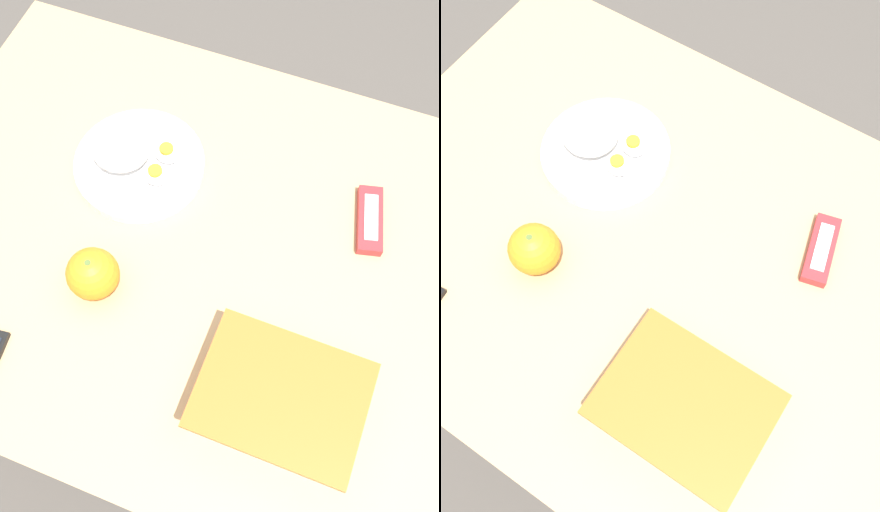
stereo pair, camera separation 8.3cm
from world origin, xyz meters
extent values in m
plane|color=#4C4742|center=(0.00, 0.00, 0.00)|extent=(10.00, 10.00, 0.00)
cube|color=tan|center=(0.00, 0.00, 0.74)|extent=(1.05, 0.78, 0.03)
cylinder|color=#A07D56|center=(0.46, -0.33, 0.36)|extent=(0.06, 0.06, 0.72)
cube|color=white|center=(-0.17, 0.19, 0.79)|extent=(0.20, 0.15, 0.07)
cube|color=beige|center=(-0.17, 0.19, 0.77)|extent=(0.19, 0.14, 0.04)
cube|color=orange|center=(-0.17, 0.19, 0.83)|extent=(0.22, 0.17, 0.01)
ellipsoid|color=gray|center=(-0.23, 0.18, 0.79)|extent=(0.06, 0.04, 0.02)
ellipsoid|color=gray|center=(-0.12, 0.20, 0.79)|extent=(0.06, 0.04, 0.02)
sphere|color=orange|center=(0.14, 0.11, 0.79)|extent=(0.08, 0.08, 0.08)
cylinder|color=#4C662D|center=(0.14, 0.11, 0.83)|extent=(0.01, 0.01, 0.00)
cylinder|color=white|center=(0.17, -0.10, 0.76)|extent=(0.22, 0.22, 0.02)
ellipsoid|color=white|center=(0.20, -0.10, 0.80)|extent=(0.10, 0.09, 0.05)
ellipsoid|color=white|center=(0.13, -0.13, 0.78)|extent=(0.04, 0.03, 0.03)
cylinder|color=#F4A823|center=(0.13, -0.13, 0.80)|extent=(0.02, 0.02, 0.01)
ellipsoid|color=white|center=(0.13, -0.08, 0.78)|extent=(0.04, 0.03, 0.03)
cylinder|color=#F4A823|center=(0.13, -0.08, 0.80)|extent=(0.02, 0.02, 0.01)
cube|color=#B7282D|center=(-0.22, -0.14, 0.76)|extent=(0.07, 0.12, 0.02)
cube|color=white|center=(-0.22, -0.14, 0.77)|extent=(0.04, 0.09, 0.00)
camera|label=1|loc=(-0.16, 0.38, 1.60)|focal=42.00mm
camera|label=2|loc=(-0.23, 0.34, 1.60)|focal=42.00mm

